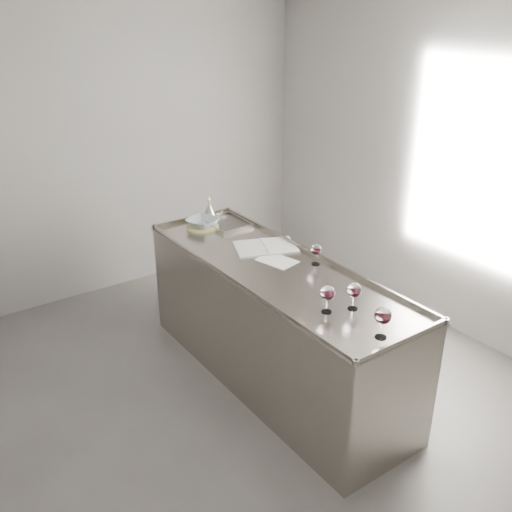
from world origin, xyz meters
TOP-DOWN VIEW (x-y plane):
  - room_shell at (0.00, 0.00)m, footprint 4.54×5.04m
  - counter at (0.50, 0.30)m, footprint 0.77×2.42m
  - wine_glass_left at (0.38, -0.39)m, footprint 0.09×0.09m
  - wine_glass_middle at (0.44, -0.78)m, footprint 0.10×0.10m
  - wine_glass_right at (0.54, -0.45)m, footprint 0.09×0.09m
  - wine_glass_small at (0.78, 0.18)m, footprint 0.08×0.08m
  - notebook at (0.66, 0.63)m, footprint 0.55×0.47m
  - loose_paper_top at (0.66, 0.60)m, footprint 0.31×0.38m
  - loose_paper_under at (0.58, 0.38)m, footprint 0.25×0.31m
  - trivet at (0.47, 1.27)m, footprint 0.27×0.27m
  - ceramic_bowl at (0.47, 1.27)m, footprint 0.32×0.32m
  - wine_funnel at (0.61, 1.38)m, footprint 0.16×0.16m

SIDE VIEW (x-z plane):
  - counter at x=0.50m, z-range -0.01..0.96m
  - loose_paper_top at x=0.66m, z-range 0.94..0.94m
  - loose_paper_under at x=0.58m, z-range 0.94..0.94m
  - notebook at x=0.66m, z-range 0.94..0.96m
  - trivet at x=0.47m, z-range 0.94..0.96m
  - ceramic_bowl at x=0.47m, z-range 0.96..1.02m
  - wine_funnel at x=0.61m, z-range 0.90..1.13m
  - wine_glass_small at x=0.78m, z-range 0.97..1.13m
  - wine_glass_right at x=0.54m, z-range 0.98..1.16m
  - wine_glass_left at x=0.38m, z-range 0.98..1.16m
  - wine_glass_middle at x=0.44m, z-range 0.98..1.17m
  - room_shell at x=0.00m, z-range -0.02..2.82m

